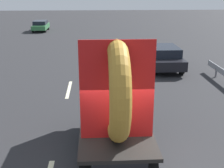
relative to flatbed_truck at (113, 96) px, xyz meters
The scene contains 6 objects.
ground_plane 2.06m from the flatbed_truck, 76.78° to the right, with size 120.00×120.00×0.00m, color #28282B.
flatbed_truck is the anchor object (origin of this frame).
distant_sedan 10.46m from the flatbed_truck, 68.79° to the left, with size 1.87×4.37×1.43m.
lane_dash_left_far 6.42m from the flatbed_truck, 107.76° to the left, with size 2.69×0.16×0.01m, color beige.
lane_dash_right_far 6.01m from the flatbed_truck, 70.89° to the left, with size 2.56×0.16×0.01m, color beige.
oncoming_car 28.13m from the flatbed_truck, 103.85° to the left, with size 1.57×3.66×1.19m.
Camera 1 is at (-0.80, -7.82, 4.99)m, focal length 49.04 mm.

